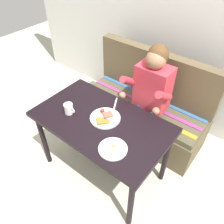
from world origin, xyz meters
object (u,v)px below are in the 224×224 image
plate_breakfast (105,118)px  fork (115,103)px  person (149,92)px  table (102,127)px  plate_eggs (113,149)px  couch (144,110)px  coffee_mug (69,108)px

plate_breakfast → fork: 0.23m
person → table: bearing=-101.5°
plate_eggs → fork: size_ratio=1.31×
plate_breakfast → plate_eggs: plate_breakfast is taller
couch → person: 0.46m
plate_eggs → table: bearing=145.9°
plate_breakfast → table: bearing=-115.9°
plate_eggs → coffee_mug: 0.57m
couch → fork: bearing=-94.6°
person → couch: bearing=124.5°
plate_eggs → coffee_mug: size_ratio=1.89×
person → coffee_mug: 0.81m
table → plate_eggs: plate_eggs is taller
couch → plate_breakfast: (0.02, -0.73, 0.41)m
plate_eggs → coffee_mug: bearing=171.5°
table → plate_eggs: size_ratio=5.37×
table → plate_breakfast: bearing=64.1°
fork → plate_breakfast: bearing=-104.2°
plate_eggs → plate_breakfast: bearing=139.9°
table → couch: (0.00, 0.76, -0.32)m
table → fork: size_ratio=7.06×
table → fork: (-0.04, 0.25, 0.08)m
couch → plate_breakfast: couch is taller
fork → table: bearing=-109.4°
person → fork: (-0.16, -0.34, -0.01)m
table → plate_breakfast: size_ratio=4.51×
couch → plate_breakfast: bearing=-88.8°
fork → couch: bearing=56.8°
couch → coffee_mug: couch is taller
person → plate_eggs: size_ratio=5.42×
couch → fork: (-0.04, -0.51, 0.40)m
table → couch: bearing=90.0°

